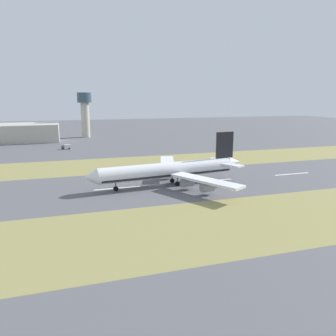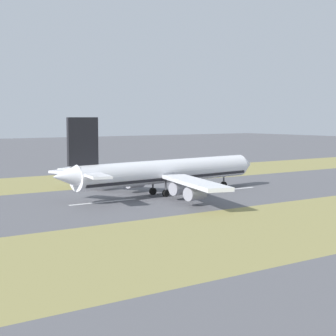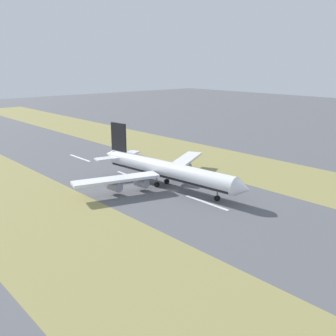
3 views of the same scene
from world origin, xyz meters
TOP-DOWN VIEW (x-y plane):
  - ground_plane at (0.00, 0.00)m, footprint 800.00×800.00m
  - grass_median_west at (-45.00, 0.00)m, footprint 40.00×600.00m
  - grass_median_east at (45.00, 0.00)m, footprint 40.00×600.00m
  - centreline_dash_mid at (0.00, -23.69)m, footprint 1.20×18.00m
  - centreline_dash_far at (0.00, 16.31)m, footprint 1.20×18.00m
  - airplane_main_jet at (-1.34, -5.59)m, footprint 63.77×67.20m

SIDE VIEW (x-z plane):
  - ground_plane at x=0.00m, z-range 0.00..0.00m
  - grass_median_west at x=-45.00m, z-range 0.00..0.01m
  - grass_median_east at x=45.00m, z-range 0.00..0.01m
  - centreline_dash_mid at x=0.00m, z-range 0.00..0.01m
  - centreline_dash_far at x=0.00m, z-range 0.00..0.01m
  - airplane_main_jet at x=-1.34m, z-range -4.08..16.12m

